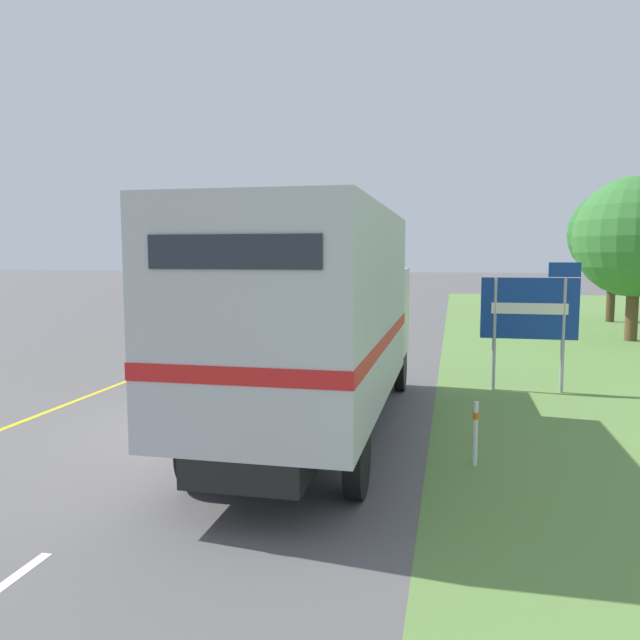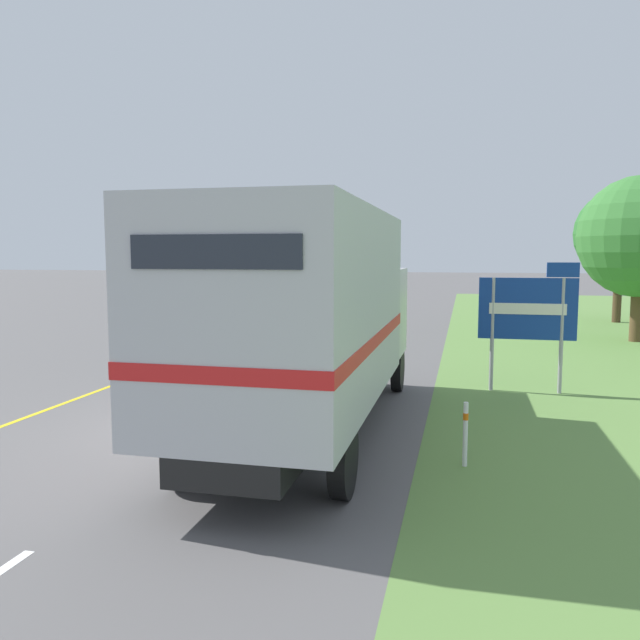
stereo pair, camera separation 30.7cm
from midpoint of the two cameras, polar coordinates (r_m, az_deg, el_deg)
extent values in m
plane|color=#5B5959|center=(11.58, -8.71, -9.43)|extent=(200.00, 200.00, 0.00)
cube|color=yellow|center=(24.16, -6.04, -1.33)|extent=(0.12, 55.26, 0.01)
cube|color=white|center=(11.87, -8.13, -9.03)|extent=(0.12, 2.60, 0.01)
cube|color=white|center=(18.03, -0.50, -3.79)|extent=(0.12, 2.60, 0.01)
cube|color=white|center=(24.43, 3.15, -1.22)|extent=(0.12, 2.60, 0.01)
cube|color=white|center=(30.91, 5.28, 0.28)|extent=(0.12, 2.60, 0.01)
cube|color=white|center=(37.43, 6.66, 1.26)|extent=(0.12, 2.60, 0.01)
cylinder|color=black|center=(14.60, -0.76, -4.13)|extent=(0.22, 1.00, 1.00)
cylinder|color=black|center=(14.24, 7.73, -4.44)|extent=(0.22, 1.00, 1.00)
cylinder|color=black|center=(8.67, -11.23, -11.35)|extent=(0.22, 1.00, 1.00)
cylinder|color=black|center=(8.05, 3.28, -12.60)|extent=(0.22, 1.00, 1.00)
cube|color=black|center=(10.88, 0.21, -6.67)|extent=(1.38, 8.56, 0.36)
cube|color=#B7B7BC|center=(9.63, -1.18, 1.44)|extent=(2.51, 6.46, 2.89)
cube|color=red|center=(9.68, -1.18, -1.54)|extent=(2.53, 6.48, 0.20)
cube|color=#232833|center=(6.51, -8.31, 6.19)|extent=(1.88, 0.03, 0.36)
cube|color=#B7B7BC|center=(13.84, 3.21, 0.78)|extent=(2.41, 2.10, 1.90)
cube|color=#283342|center=(14.87, 3.92, 2.05)|extent=(2.13, 0.03, 0.85)
cylinder|color=black|center=(26.78, -1.58, 0.12)|extent=(0.16, 0.66, 0.66)
cylinder|color=black|center=(26.44, 1.51, 0.05)|extent=(0.16, 0.66, 0.66)
cylinder|color=black|center=(24.07, -3.29, -0.55)|extent=(0.16, 0.66, 0.66)
cylinder|color=black|center=(23.70, 0.13, -0.64)|extent=(0.16, 0.66, 0.66)
cube|color=white|center=(25.19, -0.78, 0.83)|extent=(1.80, 4.56, 0.94)
cube|color=#282D38|center=(24.95, -0.88, 2.78)|extent=(1.55, 2.51, 0.80)
cube|color=red|center=(23.14, -3.66, 0.77)|extent=(0.20, 0.03, 0.14)
cube|color=red|center=(22.81, -0.63, 0.70)|extent=(0.20, 0.03, 0.14)
cylinder|color=#9E9EA3|center=(14.60, 16.05, -1.27)|extent=(0.09, 0.09, 2.56)
cylinder|color=#9E9EA3|center=(14.75, 21.77, -1.40)|extent=(0.09, 0.09, 2.56)
cube|color=navy|center=(14.59, 19.00, 0.98)|extent=(2.10, 0.06, 1.37)
cube|color=navy|center=(14.64, 21.91, 4.28)|extent=(0.67, 0.06, 0.32)
cube|color=silver|center=(14.56, 19.02, 0.97)|extent=(1.64, 0.02, 0.25)
cylinder|color=brown|center=(24.76, 27.28, 0.53)|extent=(0.42, 0.42, 1.99)
cylinder|color=#4C3823|center=(31.40, 25.79, 1.99)|extent=(0.37, 0.37, 2.40)
sphere|color=#2D702D|center=(31.36, 26.03, 7.11)|extent=(4.01, 4.01, 4.01)
cylinder|color=white|center=(9.45, 14.07, -10.12)|extent=(0.07, 0.07, 0.95)
cylinder|color=orange|center=(9.38, 14.11, -8.55)|extent=(0.08, 0.08, 0.10)
camera|label=1|loc=(0.15, -89.51, 0.05)|focal=35.00mm
camera|label=2|loc=(0.15, 90.49, -0.05)|focal=35.00mm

